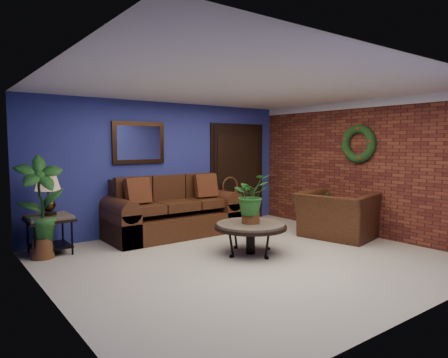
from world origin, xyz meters
TOP-DOWN VIEW (x-y plane):
  - floor at (0.00, 0.00)m, footprint 5.50×5.50m
  - wall_back at (0.00, 2.50)m, footprint 5.50×0.04m
  - wall_left at (-2.75, 0.00)m, footprint 0.04×5.00m
  - wall_right_brick at (2.75, 0.00)m, footprint 0.04×5.00m
  - ceiling at (0.00, 0.00)m, footprint 5.50×5.00m
  - crown_molding at (2.72, 0.00)m, footprint 0.03×5.00m
  - wall_mirror at (-0.60, 2.46)m, footprint 1.02×0.06m
  - closet_door at (1.75, 2.47)m, footprint 1.44×0.06m
  - wreath at (2.69, 0.05)m, footprint 0.16×0.72m
  - sofa at (-0.14, 2.09)m, footprint 2.45×1.06m
  - coffee_table at (0.20, 0.20)m, footprint 1.11×1.11m
  - end_table at (-2.30, 2.05)m, footprint 0.66×0.66m
  - table_lamp at (-2.30, 2.05)m, footprint 0.38×0.38m
  - side_chair at (1.36, 2.12)m, footprint 0.45×0.45m
  - armchair at (2.15, 0.08)m, footprint 1.35×1.48m
  - coffee_plant at (0.20, 0.20)m, footprint 0.58×0.51m
  - floor_plant at (2.35, 0.60)m, footprint 0.35×0.28m
  - tall_plant at (-2.45, 1.86)m, footprint 0.71×0.51m

SIDE VIEW (x-z plane):
  - floor at x=0.00m, z-range 0.00..0.00m
  - sofa at x=-0.14m, z-range -0.19..0.91m
  - floor_plant at x=2.35m, z-range 0.01..0.79m
  - armchair at x=2.15m, z-range 0.00..0.83m
  - coffee_table at x=0.20m, z-range 0.18..0.66m
  - end_table at x=-2.30m, z-range 0.16..0.76m
  - side_chair at x=1.36m, z-range 0.06..1.07m
  - tall_plant at x=-2.45m, z-range 0.07..1.60m
  - coffee_plant at x=0.20m, z-range 0.52..1.28m
  - table_lamp at x=-2.30m, z-range 0.69..1.32m
  - closet_door at x=1.75m, z-range -0.04..2.14m
  - wall_back at x=0.00m, z-range 0.00..2.50m
  - wall_left at x=-2.75m, z-range 0.00..2.50m
  - wall_right_brick at x=2.75m, z-range 0.00..2.50m
  - wreath at x=2.69m, z-range 1.34..2.06m
  - wall_mirror at x=-0.60m, z-range 1.33..2.10m
  - crown_molding at x=2.72m, z-range 2.36..2.50m
  - ceiling at x=0.00m, z-range 2.49..2.51m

